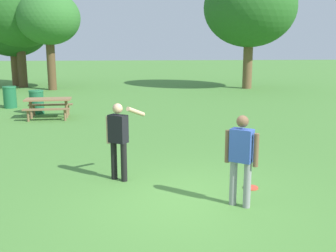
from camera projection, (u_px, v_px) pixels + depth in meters
ground_plane at (187, 201)px, 7.35m from camera, size 120.00×120.00×0.00m
person_thrower at (241, 155)px, 6.97m from camera, size 0.51×0.40×1.64m
person_catcher at (119, 136)px, 8.32m from camera, size 0.83×0.53×1.64m
frisbee at (251, 188)px, 8.01m from camera, size 0.29×0.29×0.03m
picnic_table_near at (48, 104)px, 15.32m from camera, size 1.78×1.52×0.77m
trash_can_beside_table at (37, 102)px, 16.34m from camera, size 0.59×0.59×0.96m
trash_can_further_along at (10, 97)px, 17.81m from camera, size 0.59×0.59×0.96m
tree_tall_left at (12, 25)px, 26.13m from camera, size 4.77×4.77×6.00m
tree_broad_center at (18, 14)px, 25.20m from camera, size 5.08×5.08×6.80m
tree_far_right at (49, 19)px, 23.87m from camera, size 3.75×3.75×5.90m
tree_slender_mid at (250, 8)px, 24.51m from camera, size 5.65×5.65×7.37m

